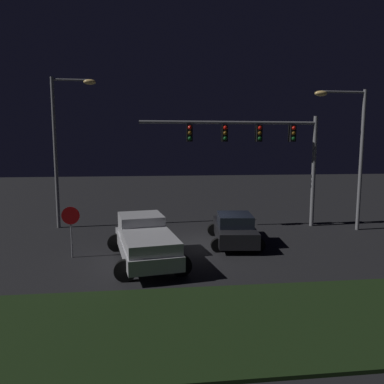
{
  "coord_description": "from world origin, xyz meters",
  "views": [
    {
      "loc": [
        -2.71,
        -17.15,
        4.85
      ],
      "look_at": [
        -0.65,
        0.93,
        2.49
      ],
      "focal_mm": 34.08,
      "sensor_mm": 36.0,
      "label": 1
    }
  ],
  "objects": [
    {
      "name": "grass_median",
      "position": [
        0.0,
        -7.97,
        0.05
      ],
      "size": [
        26.92,
        4.95,
        0.1
      ],
      "primitive_type": "cube",
      "color": "black",
      "rests_on": "ground_plane"
    },
    {
      "name": "traffic_signal_gantry",
      "position": [
        3.52,
        3.41,
        5.03
      ],
      "size": [
        10.32,
        0.56,
        6.5
      ],
      "color": "slate",
      "rests_on": "ground_plane"
    },
    {
      "name": "pickup_truck",
      "position": [
        -3.0,
        -2.21,
        1.0
      ],
      "size": [
        3.48,
        5.66,
        1.8
      ],
      "rotation": [
        0.0,
        0.0,
        1.74
      ],
      "color": "#B7B7BC",
      "rests_on": "ground_plane"
    },
    {
      "name": "street_lamp_right",
      "position": [
        8.42,
        2.14,
        5.01
      ],
      "size": [
        2.99,
        0.44,
        7.86
      ],
      "color": "slate",
      "rests_on": "ground_plane"
    },
    {
      "name": "car_sedan",
      "position": [
        1.34,
        0.06,
        0.74
      ],
      "size": [
        2.79,
        4.57,
        1.51
      ],
      "rotation": [
        0.0,
        0.0,
        1.46
      ],
      "color": "black",
      "rests_on": "ground_plane"
    },
    {
      "name": "street_lamp_left",
      "position": [
        -7.67,
        4.64,
        5.38
      ],
      "size": [
        2.51,
        0.44,
        8.63
      ],
      "color": "slate",
      "rests_on": "ground_plane"
    },
    {
      "name": "ground_plane",
      "position": [
        0.0,
        0.0,
        0.0
      ],
      "size": [
        80.0,
        80.0,
        0.0
      ],
      "primitive_type": "plane",
      "color": "black"
    },
    {
      "name": "stop_sign",
      "position": [
        -6.14,
        -1.39,
        1.56
      ],
      "size": [
        0.76,
        0.08,
        2.23
      ],
      "color": "slate",
      "rests_on": "ground_plane"
    }
  ]
}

